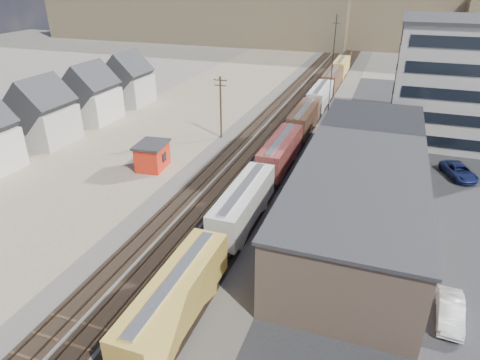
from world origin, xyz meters
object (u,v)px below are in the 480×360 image
(utility_pole_north, at_px, (221,106))
(maintenance_shed, at_px, (152,156))
(parked_car_white, at_px, (450,312))
(parked_car_blue, at_px, (459,171))
(freight_train, at_px, (293,133))

(utility_pole_north, distance_m, maintenance_shed, 15.42)
(utility_pole_north, relative_size, maintenance_shed, 1.87)
(parked_car_white, height_order, parked_car_blue, parked_car_white)
(maintenance_shed, relative_size, parked_car_white, 1.03)
(utility_pole_north, bearing_deg, parked_car_white, -45.27)
(maintenance_shed, relative_size, parked_car_blue, 0.87)
(freight_train, distance_m, parked_car_blue, 22.90)
(parked_car_white, bearing_deg, maintenance_shed, 156.63)
(freight_train, height_order, parked_car_white, freight_train)
(maintenance_shed, height_order, parked_car_white, maintenance_shed)
(parked_car_white, bearing_deg, parked_car_blue, 86.22)
(freight_train, xyz_separation_m, maintenance_shed, (-16.67, -12.63, -0.93))
(parked_car_white, bearing_deg, freight_train, 125.44)
(maintenance_shed, distance_m, parked_car_white, 40.29)
(maintenance_shed, xyz_separation_m, parked_car_white, (36.17, -17.71, -1.00))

